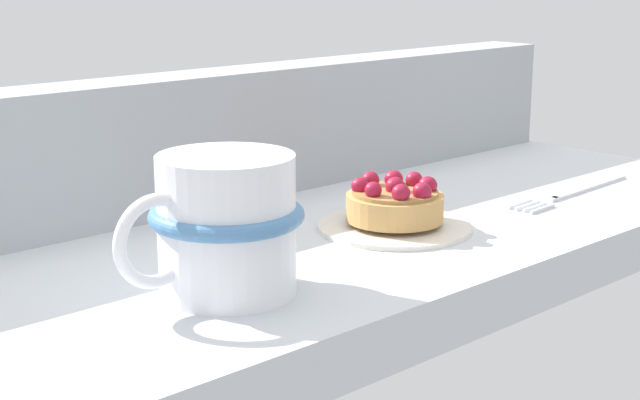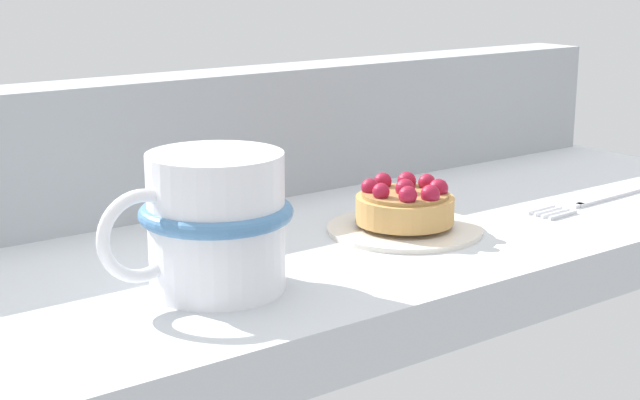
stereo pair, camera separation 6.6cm
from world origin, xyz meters
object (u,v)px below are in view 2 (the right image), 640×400
at_px(raspberry_tart, 405,204).
at_px(coffee_mug, 214,221).
at_px(dessert_plate, 404,227).
at_px(dessert_fork, 601,198).

distance_m(raspberry_tart, coffee_mug, 0.19).
bearing_deg(dessert_plate, dessert_fork, -8.87).
height_order(dessert_plate, dessert_fork, dessert_plate).
height_order(dessert_plate, coffee_mug, coffee_mug).
xyz_separation_m(raspberry_tart, coffee_mug, (-0.18, -0.03, 0.02)).
relative_size(raspberry_tart, dessert_fork, 0.42).
relative_size(raspberry_tart, coffee_mug, 0.59).
xyz_separation_m(dessert_plate, raspberry_tart, (0.00, 0.00, 0.02)).
distance_m(coffee_mug, dessert_fork, 0.38).
relative_size(dessert_plate, raspberry_tart, 1.59).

